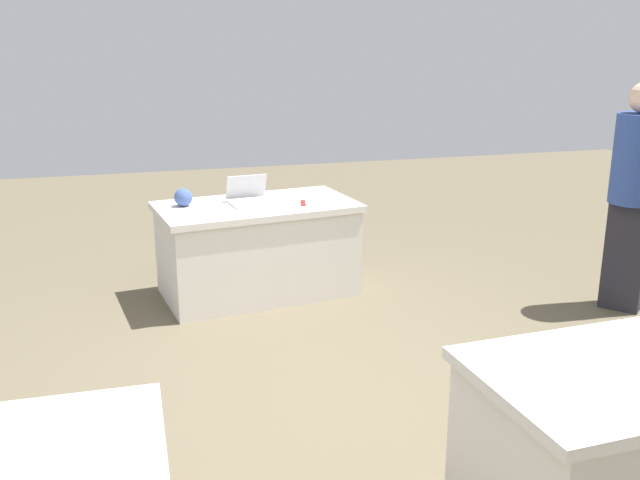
{
  "coord_description": "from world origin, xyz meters",
  "views": [
    {
      "loc": [
        1.03,
        3.46,
        1.98
      ],
      "look_at": [
        0.02,
        -0.11,
        0.9
      ],
      "focal_mm": 40.18,
      "sensor_mm": 36.0,
      "label": 1
    }
  ],
  "objects_px": {
    "laptop_silver": "(250,198)",
    "scissors_red": "(303,203)",
    "person_presenter": "(634,187)",
    "yarn_ball": "(183,197)",
    "table_foreground": "(258,249)"
  },
  "relations": [
    {
      "from": "table_foreground",
      "to": "person_presenter",
      "type": "height_order",
      "value": "person_presenter"
    },
    {
      "from": "person_presenter",
      "to": "yarn_ball",
      "type": "xyz_separation_m",
      "value": [
        3.08,
        -1.1,
        -0.13
      ]
    },
    {
      "from": "laptop_silver",
      "to": "yarn_ball",
      "type": "bearing_deg",
      "value": -11.53
    },
    {
      "from": "person_presenter",
      "to": "yarn_ball",
      "type": "bearing_deg",
      "value": 29.71
    },
    {
      "from": "table_foreground",
      "to": "laptop_silver",
      "type": "height_order",
      "value": "laptop_silver"
    },
    {
      "from": "scissors_red",
      "to": "yarn_ball",
      "type": "bearing_deg",
      "value": -87.07
    },
    {
      "from": "table_foreground",
      "to": "yarn_ball",
      "type": "height_order",
      "value": "yarn_ball"
    },
    {
      "from": "yarn_ball",
      "to": "scissors_red",
      "type": "height_order",
      "value": "yarn_ball"
    },
    {
      "from": "person_presenter",
      "to": "scissors_red",
      "type": "distance_m",
      "value": 2.4
    },
    {
      "from": "person_presenter",
      "to": "scissors_red",
      "type": "xyz_separation_m",
      "value": [
        2.19,
        -0.95,
        -0.19
      ]
    },
    {
      "from": "scissors_red",
      "to": "person_presenter",
      "type": "bearing_deg",
      "value": 79.46
    },
    {
      "from": "person_presenter",
      "to": "laptop_silver",
      "type": "bearing_deg",
      "value": 26.96
    },
    {
      "from": "person_presenter",
      "to": "scissors_red",
      "type": "bearing_deg",
      "value": 26.04
    },
    {
      "from": "laptop_silver",
      "to": "scissors_red",
      "type": "distance_m",
      "value": 0.4
    },
    {
      "from": "table_foreground",
      "to": "person_presenter",
      "type": "xyz_separation_m",
      "value": [
        -2.54,
        1.04,
        0.56
      ]
    }
  ]
}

